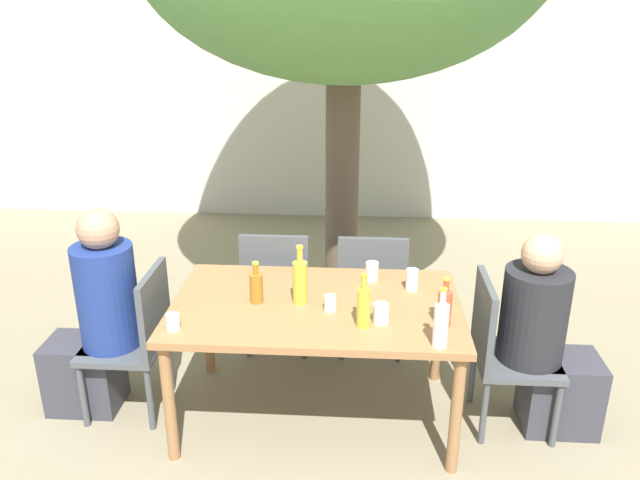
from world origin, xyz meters
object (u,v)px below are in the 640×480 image
Objects in this scene: person_seated_1 at (546,345)px; soda_bottle_2 at (444,307)px; person_seated_0 at (97,323)px; drinking_glass_0 at (372,271)px; oil_cruet_3 at (300,281)px; amber_bottle_0 at (256,287)px; oil_cruet_1 at (364,306)px; patio_chair_3 at (372,287)px; water_bottle_4 at (441,324)px; patio_chair_2 at (277,284)px; patio_chair_1 at (502,347)px; patio_chair_0 at (138,334)px; drinking_glass_1 at (173,322)px; drinking_glass_3 at (412,280)px; drinking_glass_2 at (381,314)px; drinking_glass_4 at (330,303)px; dining_table_front at (316,315)px.

person_seated_1 is 4.38× the size of soda_bottle_2.
person_seated_0 is 1.59m from drinking_glass_0.
person_seated_0 reaches higher than oil_cruet_3.
amber_bottle_0 is 0.81× the size of oil_cruet_1.
patio_chair_3 is 1.21m from water_bottle_4.
patio_chair_2 and patio_chair_3 have the same top height.
oil_cruet_3 reaches higher than soda_bottle_2.
oil_cruet_1 is 1.11× the size of soda_bottle_2.
patio_chair_0 is at bearing 90.00° from patio_chair_1.
soda_bottle_2 reaches higher than drinking_glass_1.
patio_chair_3 is 1.71m from person_seated_0.
oil_cruet_1 is 0.42m from oil_cruet_3.
water_bottle_4 is 2.43× the size of drinking_glass_3.
patio_chair_3 is (0.63, 0.00, 0.00)m from patio_chair_2.
oil_cruet_1 is 0.40m from water_bottle_4.
oil_cruet_1 is 2.80× the size of drinking_glass_2.
patio_chair_0 is at bearing 90.00° from person_seated_0.
person_seated_1 is 13.42× the size of drinking_glass_4.
oil_cruet_1 is at bearing -174.39° from soda_bottle_2.
patio_chair_0 is 8.48× the size of drinking_glass_2.
soda_bottle_2 is 3.14× the size of drinking_glass_1.
water_bottle_4 is at bearing -29.92° from oil_cruet_3.
oil_cruet_1 reaches higher than drinking_glass_4.
person_seated_1 reaches higher than patio_chair_2.
patio_chair_0 is 2.67× the size of oil_cruet_3.
drinking_glass_2 is (-0.91, -0.20, 0.26)m from person_seated_1.
person_seated_1 is 1.98m from drinking_glass_1.
dining_table_front is at bearing 149.89° from drinking_glass_2.
patio_chair_1 and patio_chair_2 have the same top height.
patio_chair_3 is 0.77× the size of person_seated_1.
person_seated_0 is 4.26× the size of oil_cruet_1.
patio_chair_3 reaches higher than drinking_glass_4.
dining_table_front is 0.79m from patio_chair_3.
person_seated_0 reaches higher than patio_chair_1.
drinking_glass_2 is at bearing 81.67° from patio_chair_0.
patio_chair_2 is 1.16m from oil_cruet_1.
drinking_glass_1 is 1.04m from drinking_glass_2.
person_seated_1 reaches higher than water_bottle_4.
person_seated_0 is at bearing 173.91° from soda_bottle_2.
oil_cruet_3 is 0.51m from drinking_glass_0.
patio_chair_1 is 0.71× the size of person_seated_0.
oil_cruet_3 reaches higher than patio_chair_1.
patio_chair_2 reaches higher than drinking_glass_4.
dining_table_front is 0.76m from water_bottle_4.
drinking_glass_0 is (-0.35, 0.52, -0.05)m from soda_bottle_2.
patio_chair_2 is at bearing 70.19° from drinking_glass_1.
soda_bottle_2 reaches higher than patio_chair_3.
patio_chair_3 is 7.09× the size of drinking_glass_3.
drinking_glass_1 is at bearing -161.57° from drinking_glass_4.
person_seated_1 is (0.94, -0.71, 0.02)m from patio_chair_3.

